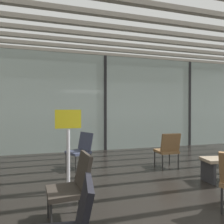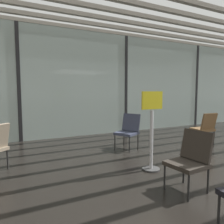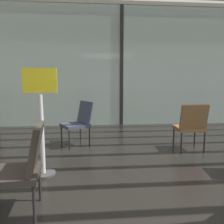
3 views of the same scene
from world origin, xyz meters
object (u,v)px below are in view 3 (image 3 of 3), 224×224
Objects in this scene: lounge_chair_6 at (22,164)px; info_sign at (42,126)px; lounge_chair_5 at (79,120)px; lounge_chair_4 at (191,124)px; parked_airplane at (119,65)px.

info_sign reaches higher than lounge_chair_6.
lounge_chair_6 is at bearing -37.06° from lounge_chair_5.
lounge_chair_6 is at bearing 38.23° from lounge_chair_4.
info_sign is (-0.01, 0.91, 0.18)m from lounge_chair_6.
lounge_chair_4 is 2.13m from lounge_chair_5.
parked_airplane is at bearing 139.56° from lounge_chair_5.
parked_airplane reaches higher than lounge_chair_4.
lounge_chair_5 is at bearing -14.40° from lounge_chair_4.
lounge_chair_5 is (-2.05, 0.60, 0.00)m from lounge_chair_4.
lounge_chair_6 is 0.93m from info_sign.
lounge_chair_4 is 1.00× the size of lounge_chair_5.
parked_airplane is 9.88m from lounge_chair_6.
parked_airplane is 10.12× the size of info_sign.
parked_airplane is 7.49m from lounge_chair_5.
lounge_chair_6 is (-2.46, -1.80, 0.00)m from lounge_chair_4.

